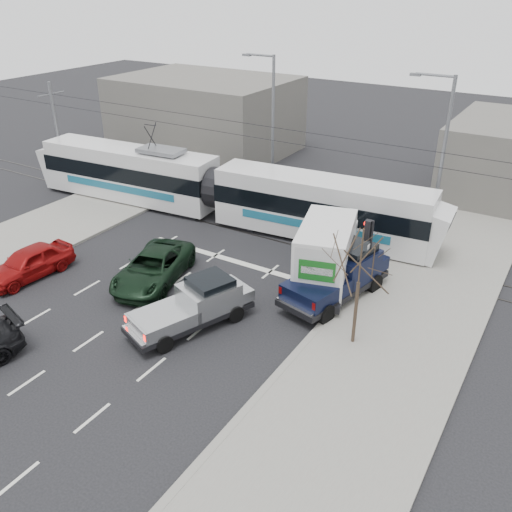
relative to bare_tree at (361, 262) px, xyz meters
The scene contains 15 objects.
ground 8.85m from the bare_tree, 161.79° to the right, with size 120.00×120.00×0.00m, color black.
sidewalk_right 4.69m from the bare_tree, 60.75° to the right, with size 6.00×60.00×0.15m, color gray.
rails 11.33m from the bare_tree, 135.38° to the left, with size 60.00×1.60×0.03m, color #33302D.
building_left 29.11m from the bare_tree, 137.92° to the left, with size 14.00×10.00×6.00m, color #615D58.
bare_tree is the anchor object (origin of this frame).
traffic_signal 4.28m from the bare_tree, 105.76° to the left, with size 0.44×0.44×3.60m.
street_lamp_near 11.58m from the bare_tree, 91.42° to the left, with size 2.38×0.25×9.00m.
street_lamp_far 17.97m from the bare_tree, 131.12° to the left, with size 2.38×0.25×9.00m.
catenary 10.68m from the bare_tree, 135.38° to the left, with size 60.00×0.20×7.00m.
tram 14.64m from the bare_tree, 147.22° to the left, with size 25.72×4.84×5.22m.
silver_pickup 7.16m from the bare_tree, 161.21° to the right, with size 3.67×5.80×2.00m.
box_truck 5.47m from the bare_tree, 127.90° to the left, with size 3.99×7.00×3.32m.
navy_pickup 4.55m from the bare_tree, 122.56° to the left, with size 3.37×6.11×2.44m.
green_car 10.71m from the bare_tree, behind, with size 2.53×5.48×1.52m, color black.
red_car 16.41m from the bare_tree, 168.74° to the right, with size 1.82×4.51×1.54m, color maroon.
Camera 1 is at (13.64, -14.82, 13.32)m, focal length 38.00 mm.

